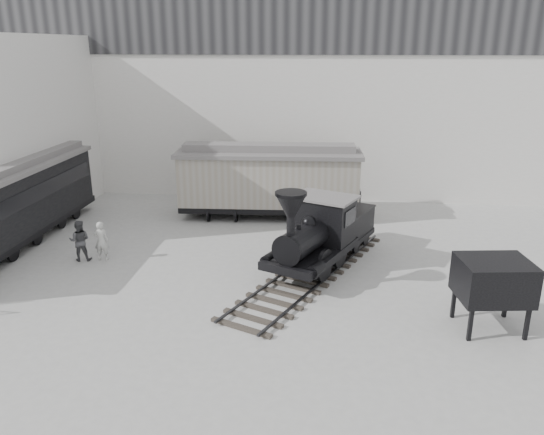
# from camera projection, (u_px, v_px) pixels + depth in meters

# --- Properties ---
(ground) EXTENTS (90.00, 90.00, 0.00)m
(ground) POSITION_uv_depth(u_px,v_px,m) (247.00, 311.00, 17.81)
(ground) COLOR #9E9E9B
(north_wall) EXTENTS (34.00, 2.51, 11.00)m
(north_wall) POSITION_uv_depth(u_px,v_px,m) (288.00, 99.00, 30.24)
(north_wall) COLOR silver
(north_wall) RESTS_ON ground
(west_pavilion) EXTENTS (7.00, 12.11, 9.00)m
(west_pavilion) POSITION_uv_depth(u_px,v_px,m) (1.00, 126.00, 27.44)
(west_pavilion) COLOR silver
(west_pavilion) RESTS_ON ground
(locomotive) EXTENTS (6.15, 10.25, 3.61)m
(locomotive) POSITION_uv_depth(u_px,v_px,m) (320.00, 236.00, 20.86)
(locomotive) COLOR #2A2520
(locomotive) RESTS_ON ground
(boxcar) EXTENTS (9.44, 3.45, 3.80)m
(boxcar) POSITION_uv_depth(u_px,v_px,m) (269.00, 179.00, 27.02)
(boxcar) COLOR black
(boxcar) RESTS_ON ground
(passenger_coach) EXTENTS (2.94, 13.04, 3.48)m
(passenger_coach) POSITION_uv_depth(u_px,v_px,m) (4.00, 206.00, 22.77)
(passenger_coach) COLOR black
(passenger_coach) RESTS_ON ground
(visitor_a) EXTENTS (0.63, 0.44, 1.68)m
(visitor_a) POSITION_uv_depth(u_px,v_px,m) (101.00, 241.00, 21.75)
(visitor_a) COLOR beige
(visitor_a) RESTS_ON ground
(visitor_b) EXTENTS (0.96, 0.82, 1.73)m
(visitor_b) POSITION_uv_depth(u_px,v_px,m) (80.00, 241.00, 21.74)
(visitor_b) COLOR #404043
(visitor_b) RESTS_ON ground
(coal_hopper) EXTENTS (2.32, 2.00, 2.29)m
(coal_hopper) POSITION_uv_depth(u_px,v_px,m) (493.00, 285.00, 16.26)
(coal_hopper) COLOR black
(coal_hopper) RESTS_ON ground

